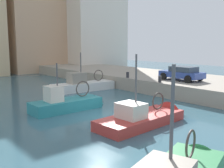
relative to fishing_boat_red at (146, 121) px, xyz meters
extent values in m
plane|color=#386070|center=(-0.66, 2.67, -0.11)|extent=(80.00, 80.00, 0.00)
cube|color=#9E9384|center=(10.84, 2.67, 0.49)|extent=(9.00, 56.00, 1.20)
cube|color=#BC3833|center=(-0.46, -0.03, -0.11)|extent=(5.58, 2.34, 1.12)
cone|color=#BC3833|center=(2.62, 0.15, -0.11)|extent=(1.00, 1.88, 1.83)
cube|color=#896B4C|center=(-0.46, -0.03, 0.40)|extent=(5.35, 2.17, 0.08)
cube|color=beige|center=(-1.25, -0.07, 0.85)|extent=(1.28, 1.46, 0.82)
cylinder|color=#4C4C51|center=(-0.90, -0.05, 2.11)|extent=(0.10, 0.10, 3.43)
torus|color=#3F3833|center=(1.07, 0.06, 1.02)|extent=(1.04, 0.14, 1.03)
sphere|color=white|center=(-2.17, 0.99, 0.06)|extent=(0.32, 0.32, 0.32)
cube|color=teal|center=(-1.96, 5.48, -0.11)|extent=(4.82, 1.75, 1.48)
cone|color=teal|center=(0.80, 5.50, -0.11)|extent=(0.91, 1.56, 1.56)
cube|color=#B2A893|center=(-1.96, 5.48, 0.56)|extent=(4.62, 1.61, 0.08)
cube|color=beige|center=(-2.87, 5.48, 1.13)|extent=(0.97, 1.07, 1.06)
cylinder|color=#4C4C51|center=(-2.58, 5.48, 1.84)|extent=(0.10, 0.10, 2.56)
torus|color=#3F3833|center=(-0.61, 5.49, 1.23)|extent=(1.11, 0.08, 1.11)
sphere|color=white|center=(-3.40, 6.43, 0.12)|extent=(0.32, 0.32, 0.32)
cube|color=white|center=(3.18, 11.08, -0.11)|extent=(6.29, 2.07, 1.57)
cone|color=white|center=(6.62, 10.89, -0.11)|extent=(0.99, 1.59, 1.54)
cube|color=#B2A893|center=(3.18, 11.08, 0.60)|extent=(6.03, 1.91, 0.08)
cube|color=gray|center=(2.48, 11.12, 1.16)|extent=(1.60, 1.31, 1.04)
cylinder|color=#4C4C51|center=(2.94, 11.10, 2.07)|extent=(0.10, 0.10, 2.93)
torus|color=#3F3833|center=(4.91, 10.98, 1.25)|extent=(1.09, 0.14, 1.08)
sphere|color=white|center=(1.38, 12.13, 0.13)|extent=(0.32, 0.32, 0.32)
cone|color=#388951|center=(-1.91, -4.75, -0.11)|extent=(1.33, 1.78, 1.58)
cylinder|color=#4C4C51|center=(-5.27, -5.79, 2.18)|extent=(0.10, 0.10, 3.37)
torus|color=#3F3833|center=(-3.50, -5.24, 1.09)|extent=(0.97, 0.37, 0.99)
cube|color=#334C9E|center=(9.09, 4.22, 1.63)|extent=(1.77, 3.83, 0.53)
cube|color=#384756|center=(9.09, 4.03, 2.12)|extent=(1.56, 2.14, 0.46)
cylinder|color=black|center=(8.21, 5.52, 1.41)|extent=(0.22, 0.64, 0.64)
cylinder|color=black|center=(9.98, 5.52, 1.41)|extent=(0.22, 0.64, 0.64)
cylinder|color=black|center=(8.21, 2.92, 1.41)|extent=(0.22, 0.64, 0.64)
cylinder|color=black|center=(9.98, 2.92, 1.41)|extent=(0.22, 0.64, 0.64)
cylinder|color=#2D2D33|center=(6.69, 4.67, 1.37)|extent=(0.28, 0.28, 0.55)
cylinder|color=#2D2D33|center=(6.69, 8.67, 1.37)|extent=(0.28, 0.28, 0.55)
cube|color=silver|center=(16.02, 27.05, 9.71)|extent=(9.43, 6.68, 19.64)
cube|color=tan|center=(7.33, 31.35, 9.99)|extent=(8.42, 7.41, 20.19)
camera|label=1|loc=(-10.93, -10.08, 4.40)|focal=43.11mm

